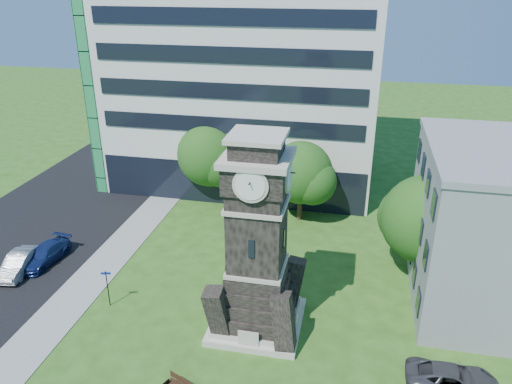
% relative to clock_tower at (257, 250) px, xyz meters
% --- Properties ---
extents(ground, '(160.00, 160.00, 0.00)m').
position_rel_clock_tower_xyz_m(ground, '(-3.00, -2.00, -5.28)').
color(ground, '#2E5418').
rests_on(ground, ground).
extents(sidewalk, '(3.00, 70.00, 0.06)m').
position_rel_clock_tower_xyz_m(sidewalk, '(-12.50, 3.00, -5.25)').
color(sidewalk, gray).
rests_on(sidewalk, ground).
extents(clock_tower, '(5.40, 5.40, 12.22)m').
position_rel_clock_tower_xyz_m(clock_tower, '(0.00, 0.00, 0.00)').
color(clock_tower, beige).
rests_on(clock_tower, ground).
extents(office_tall, '(26.20, 15.11, 28.60)m').
position_rel_clock_tower_xyz_m(office_tall, '(-6.20, 23.84, 8.94)').
color(office_tall, white).
rests_on(office_tall, ground).
extents(car_street_mid, '(2.10, 4.47, 1.42)m').
position_rel_clock_tower_xyz_m(car_street_mid, '(-18.01, 2.14, -4.57)').
color(car_street_mid, gray).
rests_on(car_street_mid, ground).
extents(car_street_north, '(2.36, 4.77, 1.33)m').
position_rel_clock_tower_xyz_m(car_street_north, '(-16.95, 3.71, -4.61)').
color(car_street_north, navy).
rests_on(car_street_north, ground).
extents(car_east_lot, '(4.75, 2.19, 1.32)m').
position_rel_clock_tower_xyz_m(car_east_lot, '(10.97, -3.05, -4.62)').
color(car_east_lot, '#424146').
rests_on(car_east_lot, ground).
extents(street_sign, '(0.62, 0.06, 2.60)m').
position_rel_clock_tower_xyz_m(street_sign, '(-9.77, -0.16, -3.65)').
color(street_sign, black).
rests_on(street_sign, ground).
extents(tree_nw, '(6.49, 5.90, 7.49)m').
position_rel_clock_tower_xyz_m(tree_nw, '(-8.00, 17.07, -0.92)').
color(tree_nw, '#332114').
rests_on(tree_nw, ground).
extents(tree_nc, '(5.22, 4.75, 6.78)m').
position_rel_clock_tower_xyz_m(tree_nc, '(-2.74, 16.43, -1.06)').
color(tree_nc, '#332114').
rests_on(tree_nc, ground).
extents(tree_ne, '(5.89, 5.35, 7.07)m').
position_rel_clock_tower_xyz_m(tree_ne, '(0.76, 14.73, -1.06)').
color(tree_ne, '#332114').
rests_on(tree_ne, ground).
extents(tree_east, '(6.71, 6.10, 7.63)m').
position_rel_clock_tower_xyz_m(tree_east, '(10.20, 7.47, -0.89)').
color(tree_east, '#332114').
rests_on(tree_east, ground).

